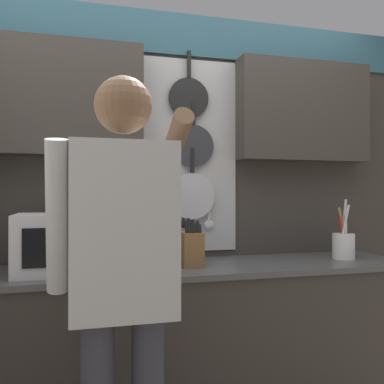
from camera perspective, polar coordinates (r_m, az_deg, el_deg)
The scene contains 6 objects.
base_cabinet_counter at distance 2.48m, azimuth 1.18°, elevation -20.09°, with size 2.41×0.60×0.90m.
back_wall_unit at distance 2.60m, azimuth -0.55°, elevation 3.54°, with size 2.98×0.20×2.39m.
microwave at distance 2.23m, azimuth -16.47°, elevation -6.51°, with size 0.48×0.37×0.29m.
knife_block at distance 2.32m, azimuth -0.05°, elevation -7.52°, with size 0.12×0.15×0.26m.
utensil_crock at distance 2.73m, azimuth 19.56°, elevation -6.55°, with size 0.13×0.13×0.36m.
person at distance 1.60m, azimuth -9.21°, elevation -9.67°, with size 0.54×0.63×1.72m.
Camera 1 is at (-0.67, -2.24, 1.29)m, focal length 40.00 mm.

